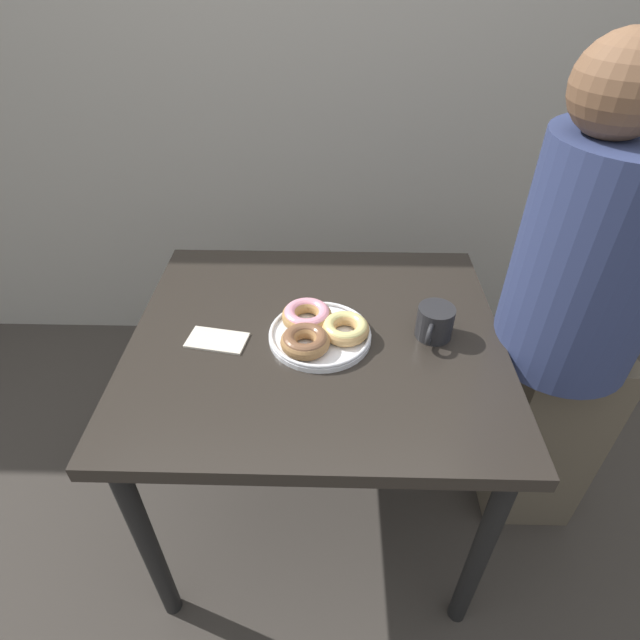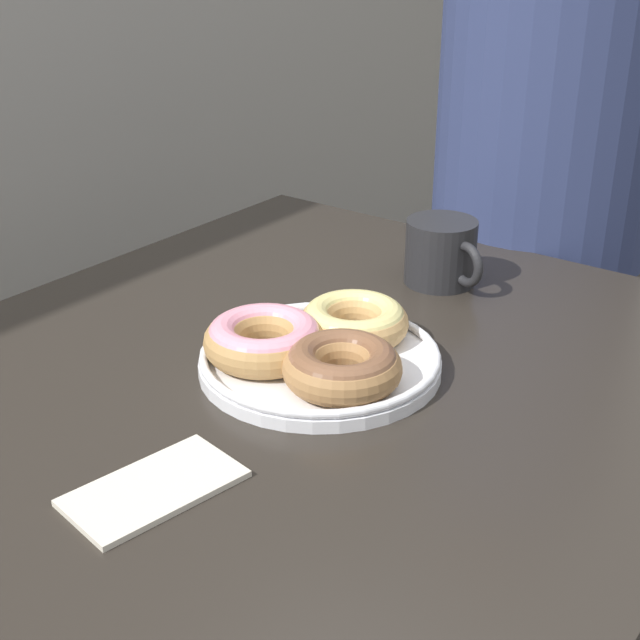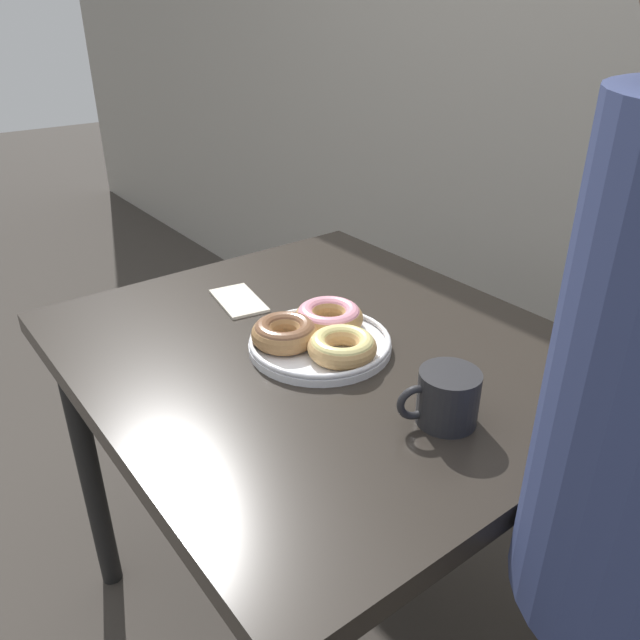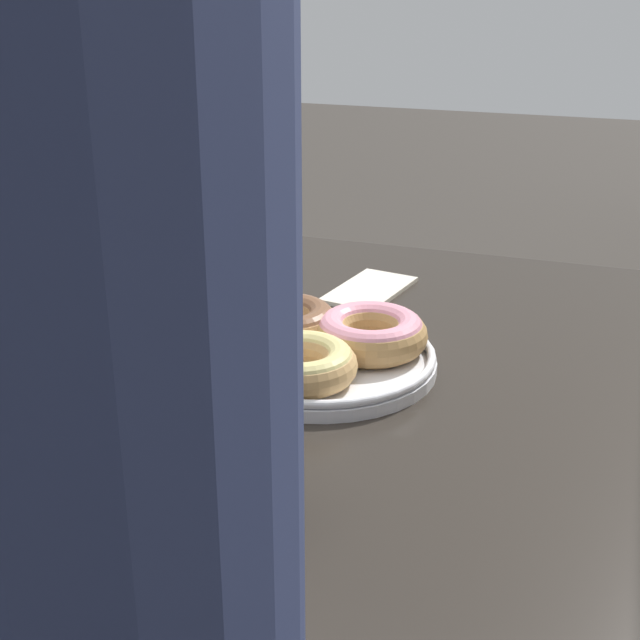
% 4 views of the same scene
% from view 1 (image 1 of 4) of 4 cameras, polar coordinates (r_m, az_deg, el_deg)
% --- Properties ---
extents(ground_plane, '(14.00, 14.00, 0.00)m').
position_cam_1_polar(ground_plane, '(1.83, -0.41, -23.42)').
color(ground_plane, '#38332D').
extents(wall_back, '(8.00, 0.05, 2.60)m').
position_cam_1_polar(wall_back, '(2.01, 0.53, 29.47)').
color(wall_back, '#9E998E').
rests_on(wall_back, ground_plane).
extents(dining_table, '(0.97, 0.86, 0.77)m').
position_cam_1_polar(dining_table, '(1.37, -0.36, -4.56)').
color(dining_table, '#28231E').
rests_on(dining_table, ground_plane).
extents(donut_plate, '(0.29, 0.27, 0.06)m').
position_cam_1_polar(donut_plate, '(1.28, -0.16, -1.10)').
color(donut_plate, white).
rests_on(donut_plate, dining_table).
extents(coffee_mug, '(0.09, 0.13, 0.09)m').
position_cam_1_polar(coffee_mug, '(1.31, 12.97, -0.24)').
color(coffee_mug, '#232326').
rests_on(coffee_mug, dining_table).
extents(person_figure, '(0.38, 0.35, 1.48)m').
position_cam_1_polar(person_figure, '(1.44, 27.03, -0.35)').
color(person_figure, brown).
rests_on(person_figure, ground_plane).
extents(napkin, '(0.16, 0.11, 0.01)m').
position_cam_1_polar(napkin, '(1.31, -11.68, -2.27)').
color(napkin, beige).
rests_on(napkin, dining_table).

